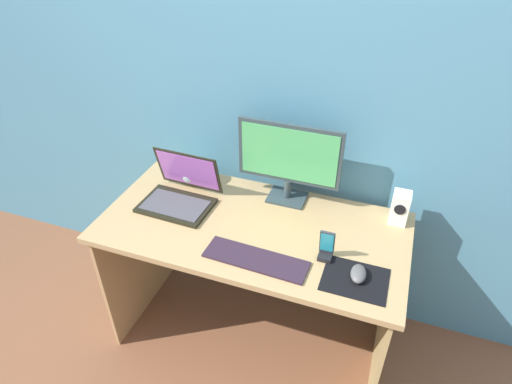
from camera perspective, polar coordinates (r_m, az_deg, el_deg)
ground_plane at (r=2.50m, az=-0.42°, el=-17.77°), size 8.00×8.00×0.00m
wall_back at (r=2.02m, az=3.39°, el=13.52°), size 6.00×0.04×2.50m
desk at (r=2.06m, az=-0.49°, el=-7.82°), size 1.37×0.67×0.75m
monitor at (r=1.99m, az=4.32°, el=4.29°), size 0.48×0.14×0.40m
speaker_right at (r=2.03m, az=18.28°, el=-1.97°), size 0.08×0.08×0.15m
laptop at (r=2.10m, az=-9.89°, el=-0.18°), size 0.34×0.29×0.23m
fishbowl at (r=2.21m, az=-8.25°, el=2.86°), size 0.15×0.15×0.15m
keyboard_external at (r=1.78m, az=-0.02°, el=-8.78°), size 0.43×0.14×0.01m
mousepad at (r=1.75m, az=12.81°, el=-11.07°), size 0.25×0.20×0.00m
mouse at (r=1.75m, az=13.23°, el=-10.36°), size 0.07×0.10×0.04m
phone_in_dock at (r=1.79m, az=9.15°, el=-7.32°), size 0.06×0.05×0.14m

